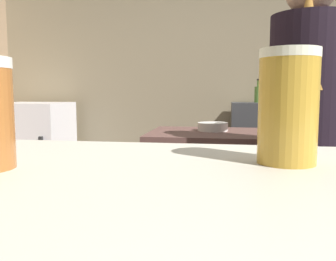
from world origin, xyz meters
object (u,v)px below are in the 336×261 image
(mixing_bowl, at_px, (213,127))
(mini_fridge, at_px, (36,157))
(bottle_olive_oil, at_px, (285,92))
(pint_glass_far, at_px, (288,107))
(bottle_vinegar, at_px, (259,93))
(bartender, at_px, (305,127))

(mixing_bowl, bearing_deg, mini_fridge, 151.62)
(mixing_bowl, height_order, bottle_olive_oil, bottle_olive_oil)
(pint_glass_far, bearing_deg, bottle_vinegar, 85.53)
(bartender, bearing_deg, mixing_bowl, 55.16)
(bottle_vinegar, bearing_deg, mini_fridge, -174.69)
(bartender, bearing_deg, pint_glass_far, -178.30)
(mini_fridge, distance_m, pint_glass_far, 3.34)
(mini_fridge, distance_m, bartender, 2.65)
(bartender, distance_m, pint_glass_far, 1.28)
(pint_glass_far, xyz_separation_m, bottle_olive_oil, (0.46, 2.91, 0.01))
(mini_fridge, distance_m, mixing_bowl, 2.01)
(mixing_bowl, relative_size, bottle_vinegar, 0.88)
(mini_fridge, xyz_separation_m, mixing_bowl, (1.73, -0.93, 0.42))
(pint_glass_far, bearing_deg, mixing_bowl, 94.96)
(mini_fridge, height_order, bottle_vinegar, bottle_vinegar)
(bottle_olive_oil, bearing_deg, pint_glass_far, -98.95)
(pint_glass_far, bearing_deg, bottle_olive_oil, 81.05)
(bartender, height_order, bottle_olive_oil, bartender)
(bottle_olive_oil, bearing_deg, mini_fridge, -174.57)
(mini_fridge, relative_size, bottle_vinegar, 4.95)
(bartender, height_order, pint_glass_far, bartender)
(bartender, xyz_separation_m, bottle_olive_oil, (0.17, 1.67, 0.15))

